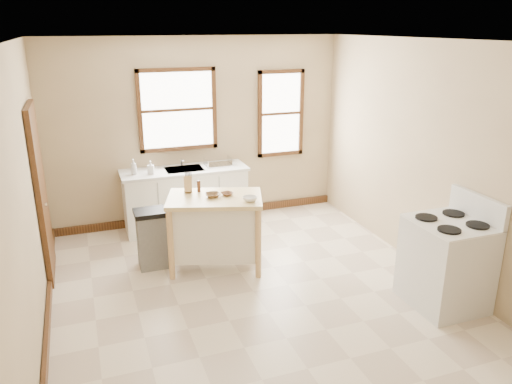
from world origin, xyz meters
TOP-DOWN VIEW (x-y plane):
  - floor at (0.00, 0.00)m, footprint 5.00×5.00m
  - ceiling at (0.00, 0.00)m, footprint 5.00×5.00m
  - wall_back at (0.00, 2.50)m, footprint 4.50×0.04m
  - wall_left at (-2.25, 0.00)m, footprint 0.04×5.00m
  - wall_right at (2.25, 0.00)m, footprint 0.04×5.00m
  - window_main at (-0.30, 2.48)m, footprint 1.17×0.06m
  - window_side at (1.35, 2.48)m, footprint 0.77×0.06m
  - door_left at (-2.21, 1.30)m, footprint 0.06×0.90m
  - baseboard_back at (0.00, 2.47)m, footprint 4.50×0.04m
  - baseboard_left at (-2.22, 0.00)m, footprint 0.04×5.00m
  - sink_counter at (-0.30, 2.20)m, footprint 1.86×0.62m
  - faucet at (-0.30, 2.38)m, footprint 0.03×0.03m
  - soap_bottle_a at (-1.03, 2.16)m, footprint 0.10×0.10m
  - soap_bottle_b at (-0.80, 2.11)m, footprint 0.11×0.11m
  - dish_rack at (0.23, 2.23)m, footprint 0.46×0.39m
  - kitchen_island at (-0.23, 0.77)m, footprint 1.32×1.04m
  - knife_block at (-0.49, 1.06)m, footprint 0.12×0.12m
  - pepper_grinder at (-0.36, 1.03)m, footprint 0.06×0.06m
  - bowl_a at (-0.25, 0.78)m, footprint 0.19×0.19m
  - bowl_b at (-0.07, 0.77)m, footprint 0.19×0.19m
  - bowl_c at (0.13, 0.48)m, footprint 0.22×0.22m
  - trash_bin at (-0.99, 1.04)m, footprint 0.39×0.33m
  - gas_stove at (1.88, -0.95)m, footprint 0.78×0.79m

SIDE VIEW (x-z plane):
  - floor at x=0.00m, z-range 0.00..0.00m
  - baseboard_back at x=0.00m, z-range 0.00..0.12m
  - baseboard_left at x=-2.22m, z-range 0.00..0.12m
  - trash_bin at x=-0.99m, z-range 0.00..0.76m
  - sink_counter at x=-0.30m, z-range 0.00..0.92m
  - kitchen_island at x=-0.23m, z-range 0.00..0.94m
  - gas_stove at x=1.88m, z-range 0.00..1.24m
  - bowl_b at x=-0.07m, z-range 0.94..0.98m
  - bowl_a at x=-0.25m, z-range 0.94..0.99m
  - bowl_c at x=0.13m, z-range 0.94..0.99m
  - dish_rack at x=0.23m, z-range 0.92..1.02m
  - soap_bottle_b at x=-0.80m, z-range 0.92..1.11m
  - pepper_grinder at x=-0.36m, z-range 0.94..1.09m
  - faucet at x=-0.30m, z-range 0.92..1.14m
  - soap_bottle_a at x=-1.03m, z-range 0.92..1.14m
  - knife_block at x=-0.49m, z-range 0.94..1.14m
  - door_left at x=-2.21m, z-range 0.00..2.10m
  - wall_back at x=0.00m, z-range 0.00..2.80m
  - wall_left at x=-2.25m, z-range 0.00..2.80m
  - wall_right at x=2.25m, z-range 0.00..2.80m
  - window_side at x=1.35m, z-range 0.92..2.29m
  - window_main at x=-0.30m, z-range 1.14..2.36m
  - ceiling at x=0.00m, z-range 2.80..2.80m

